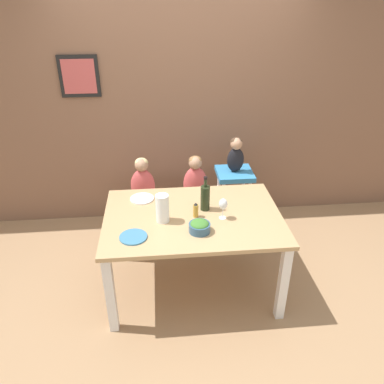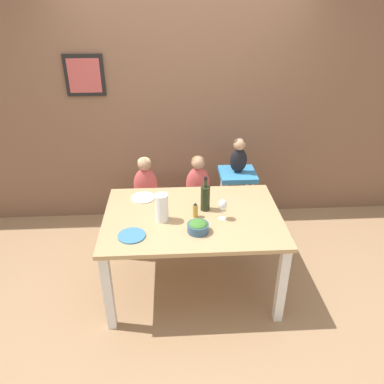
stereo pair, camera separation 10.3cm
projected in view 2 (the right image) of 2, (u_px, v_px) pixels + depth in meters
name	position (u px, v px, depth m)	size (l,w,h in m)	color
ground_plane	(192.00, 284.00, 3.47)	(14.00, 14.00, 0.00)	#9E7A56
wall_back	(185.00, 102.00, 3.97)	(10.00, 0.09, 2.70)	brown
dining_table	(193.00, 225.00, 3.16)	(1.47, 1.01, 0.76)	tan
chair_far_left	(147.00, 206.00, 3.97)	(0.43, 0.43, 0.45)	silver
chair_far_center	(198.00, 204.00, 3.99)	(0.43, 0.43, 0.45)	silver
chair_right_highchair	(237.00, 186.00, 3.91)	(0.37, 0.36, 0.76)	silver
person_child_left	(145.00, 180.00, 3.82)	(0.25, 0.14, 0.49)	#C64C4C
person_child_center	(198.00, 179.00, 3.85)	(0.25, 0.14, 0.49)	#C64C4C
person_baby_right	(239.00, 154.00, 3.74)	(0.17, 0.13, 0.36)	black
wine_bottle	(205.00, 197.00, 3.14)	(0.08, 0.08, 0.31)	#232D19
paper_towel_roll	(162.00, 208.00, 2.99)	(0.11, 0.11, 0.24)	white
wine_glass_near	(223.00, 205.00, 3.00)	(0.07, 0.07, 0.18)	white
salad_bowl_large	(198.00, 227.00, 2.88)	(0.17, 0.17, 0.09)	#335675
dinner_plate_front_left	(132.00, 236.00, 2.85)	(0.21, 0.21, 0.01)	teal
dinner_plate_back_left	(143.00, 198.00, 3.36)	(0.21, 0.21, 0.01)	silver
condiment_bottle_hot_sauce	(195.00, 210.00, 3.06)	(0.04, 0.04, 0.13)	#BC8E33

